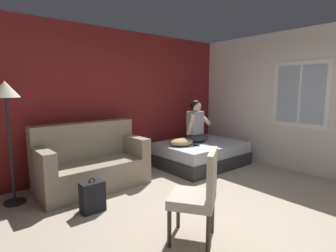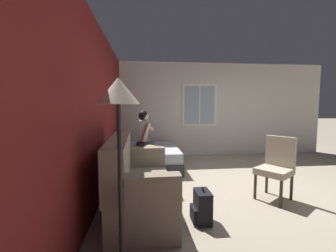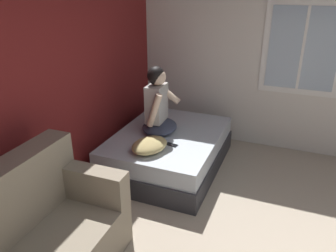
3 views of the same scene
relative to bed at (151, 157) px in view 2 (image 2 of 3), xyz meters
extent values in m
plane|color=tan|center=(-1.60, -1.87, -0.24)|extent=(40.00, 40.00, 0.00)
cube|color=maroon|center=(-1.60, 0.90, 1.11)|extent=(10.46, 0.16, 2.70)
cube|color=silver|center=(1.21, -1.87, 1.11)|extent=(0.16, 6.77, 2.70)
cube|color=white|center=(1.12, -1.47, 1.25)|extent=(0.02, 1.04, 1.24)
cube|color=#9EB2C6|center=(1.10, -1.47, 1.25)|extent=(0.01, 0.88, 1.08)
cube|color=white|center=(1.10, -1.47, 1.25)|extent=(0.01, 0.04, 1.08)
cube|color=#2D2D33|center=(0.00, 0.00, -0.11)|extent=(1.76, 1.33, 0.26)
cube|color=silver|center=(0.00, 0.00, 0.13)|extent=(1.71, 1.29, 0.22)
cube|color=gray|center=(-2.28, 0.19, -0.02)|extent=(1.72, 0.83, 0.44)
cube|color=gray|center=(-2.28, 0.49, 0.50)|extent=(1.70, 0.27, 0.60)
cube|color=gray|center=(-3.04, 0.17, 0.36)|extent=(0.20, 0.80, 0.32)
cube|color=gray|center=(-1.52, 0.20, 0.36)|extent=(0.20, 0.80, 0.32)
cylinder|color=#382D23|center=(-2.04, -1.58, -0.04)|extent=(0.04, 0.04, 0.40)
cylinder|color=#382D23|center=(-2.36, -1.80, -0.04)|extent=(0.04, 0.04, 0.40)
cylinder|color=#382D23|center=(-1.82, -1.90, -0.04)|extent=(0.04, 0.04, 0.40)
cylinder|color=#382D23|center=(-2.13, -2.12, -0.04)|extent=(0.04, 0.04, 0.40)
cube|color=#B2A893|center=(-2.09, -1.85, 0.21)|extent=(0.64, 0.64, 0.10)
cube|color=#B2A893|center=(-1.97, -2.02, 0.50)|extent=(0.41, 0.31, 0.48)
ellipsoid|color=#383D51|center=(-0.01, 0.12, 0.32)|extent=(0.54, 0.46, 0.16)
cube|color=#B2ADA8|center=(-0.01, 0.16, 0.64)|extent=(0.34, 0.21, 0.48)
cylinder|color=beige|center=(-0.20, 0.10, 0.62)|extent=(0.09, 0.22, 0.44)
cylinder|color=beige|center=(0.17, 0.09, 0.74)|extent=(0.10, 0.38, 0.29)
sphere|color=beige|center=(-0.01, 0.14, 0.99)|extent=(0.21, 0.21, 0.21)
ellipsoid|color=black|center=(-0.01, 0.16, 1.00)|extent=(0.24, 0.23, 0.23)
cube|color=black|center=(-2.64, -0.57, -0.04)|extent=(0.30, 0.18, 0.40)
cube|color=black|center=(-2.64, -0.46, -0.13)|extent=(0.24, 0.05, 0.18)
torus|color=black|center=(-2.64, -0.57, 0.18)|extent=(0.09, 0.02, 0.09)
ellipsoid|color=tan|center=(-0.52, 0.03, 0.31)|extent=(0.55, 0.47, 0.14)
cube|color=black|center=(-0.30, -0.16, 0.25)|extent=(0.09, 0.15, 0.01)
cylinder|color=black|center=(-3.38, 0.36, 0.52)|extent=(0.04, 0.04, 1.45)
cone|color=beige|center=(-3.38, 0.36, 1.35)|extent=(0.36, 0.36, 0.22)
camera|label=1|loc=(-3.94, -3.70, 1.36)|focal=28.00mm
camera|label=2|loc=(-5.30, 0.16, 1.23)|focal=24.00mm
camera|label=3|loc=(-3.60, -1.44, 2.04)|focal=35.00mm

